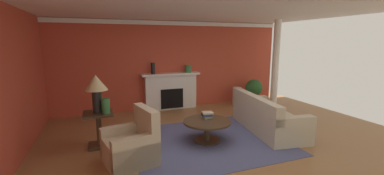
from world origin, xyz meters
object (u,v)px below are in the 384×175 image
at_px(side_table, 99,127).
at_px(potted_plant, 254,89).
at_px(sofa, 266,118).
at_px(armchair_near_window, 132,146).
at_px(vase_mantel_left, 153,68).
at_px(table_lamp, 96,86).
at_px(coffee_table, 207,126).
at_px(vase_mantel_right, 188,69).
at_px(vase_on_side_table, 106,106).
at_px(vase_tall_corner, 237,96).
at_px(fireplace, 171,92).

distance_m(side_table, potted_plant, 5.25).
relative_size(sofa, armchair_near_window, 2.30).
bearing_deg(vase_mantel_left, table_lamp, -125.74).
relative_size(vase_mantel_left, potted_plant, 0.41).
bearing_deg(potted_plant, armchair_near_window, -147.33).
bearing_deg(coffee_table, vase_mantel_right, 78.57).
height_order(sofa, vase_on_side_table, vase_on_side_table).
height_order(side_table, vase_tall_corner, side_table).
bearing_deg(armchair_near_window, vase_mantel_right, 55.54).
bearing_deg(sofa, side_table, 173.21).
distance_m(side_table, vase_mantel_right, 3.55).
bearing_deg(side_table, coffee_table, -14.08).
relative_size(fireplace, potted_plant, 2.16).
distance_m(armchair_near_window, vase_tall_corner, 4.75).
bearing_deg(potted_plant, vase_mantel_right, 171.87).
relative_size(vase_tall_corner, vase_on_side_table, 2.01).
bearing_deg(coffee_table, fireplace, 90.02).
distance_m(armchair_near_window, vase_mantel_left, 3.44).
distance_m(fireplace, table_lamp, 3.16).
bearing_deg(vase_mantel_right, vase_mantel_left, 180.00).
bearing_deg(vase_mantel_right, armchair_near_window, -124.46).
distance_m(coffee_table, vase_on_side_table, 2.08).
bearing_deg(vase_mantel_left, coffee_table, -78.53).
xyz_separation_m(coffee_table, vase_on_side_table, (-1.97, 0.41, 0.51)).
bearing_deg(fireplace, sofa, -59.64).
height_order(sofa, vase_mantel_left, vase_mantel_left).
distance_m(sofa, vase_mantel_left, 3.51).
relative_size(vase_mantel_right, vase_mantel_left, 0.67).
bearing_deg(vase_tall_corner, fireplace, 172.20).
bearing_deg(potted_plant, table_lamp, -159.19).
bearing_deg(vase_tall_corner, potted_plant, -6.56).
relative_size(armchair_near_window, vase_tall_corner, 1.61).
distance_m(coffee_table, vase_mantel_right, 2.91).
bearing_deg(table_lamp, coffee_table, -14.08).
bearing_deg(vase_on_side_table, side_table, 141.34).
relative_size(side_table, vase_on_side_table, 2.38).
bearing_deg(table_lamp, sofa, -6.79).
height_order(coffee_table, side_table, side_table).
height_order(sofa, armchair_near_window, armchair_near_window).
xyz_separation_m(vase_mantel_right, potted_plant, (2.23, -0.32, -0.75)).
distance_m(table_lamp, potted_plant, 5.30).
distance_m(vase_tall_corner, vase_on_side_table, 4.67).
relative_size(side_table, table_lamp, 0.93).
relative_size(table_lamp, vase_mantel_left, 2.21).
height_order(coffee_table, vase_tall_corner, vase_tall_corner).
bearing_deg(table_lamp, fireplace, 46.47).
xyz_separation_m(sofa, coffee_table, (-1.56, -0.09, 0.04)).
xyz_separation_m(fireplace, armchair_near_window, (-1.60, -3.18, -0.23)).
bearing_deg(vase_mantel_right, sofa, -68.85).
distance_m(side_table, table_lamp, 0.82).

